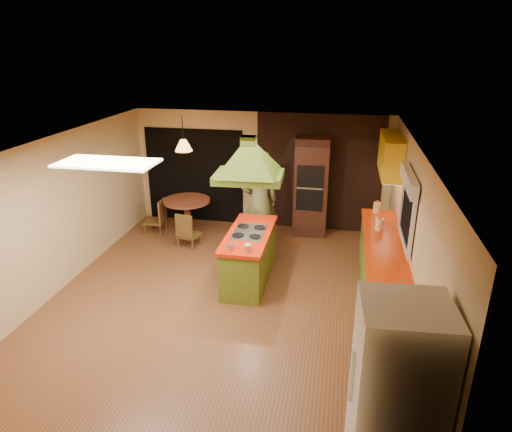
% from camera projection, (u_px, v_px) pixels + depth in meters
% --- Properties ---
extents(ground, '(6.50, 6.50, 0.00)m').
position_uv_depth(ground, '(225.00, 298.00, 7.35)').
color(ground, brown).
rests_on(ground, ground).
extents(room_walls, '(5.50, 6.50, 6.50)m').
position_uv_depth(room_walls, '(223.00, 226.00, 6.90)').
color(room_walls, beige).
rests_on(room_walls, ground).
extents(ceiling_plane, '(6.50, 6.50, 0.00)m').
position_uv_depth(ceiling_plane, '(220.00, 145.00, 6.45)').
color(ceiling_plane, silver).
rests_on(ceiling_plane, room_walls).
extents(brick_panel, '(2.64, 0.03, 2.50)m').
position_uv_depth(brick_panel, '(319.00, 173.00, 9.64)').
color(brick_panel, '#381E14').
rests_on(brick_panel, ground).
extents(nook_opening, '(2.20, 0.03, 2.10)m').
position_uv_depth(nook_opening, '(195.00, 176.00, 10.19)').
color(nook_opening, black).
rests_on(nook_opening, ground).
extents(right_counter, '(0.62, 3.05, 0.92)m').
position_uv_depth(right_counter, '(381.00, 269.00, 7.30)').
color(right_counter, olive).
rests_on(right_counter, ground).
extents(upper_cabinets, '(0.34, 1.40, 0.70)m').
position_uv_depth(upper_cabinets, '(391.00, 155.00, 8.21)').
color(upper_cabinets, yellow).
rests_on(upper_cabinets, room_walls).
extents(window_right, '(0.12, 1.35, 1.06)m').
position_uv_depth(window_right, '(409.00, 196.00, 6.60)').
color(window_right, black).
rests_on(window_right, room_walls).
extents(fluor_panel, '(1.20, 0.60, 0.03)m').
position_uv_depth(fluor_panel, '(107.00, 163.00, 5.55)').
color(fluor_panel, white).
rests_on(fluor_panel, ceiling_plane).
extents(kitchen_island, '(0.71, 1.76, 0.90)m').
position_uv_depth(kitchen_island, '(249.00, 256.00, 7.76)').
color(kitchen_island, '#616F1B').
rests_on(kitchen_island, ground).
extents(range_hood, '(1.11, 0.82, 0.80)m').
position_uv_depth(range_hood, '(249.00, 152.00, 7.11)').
color(range_hood, '#506519').
rests_on(range_hood, ceiling_plane).
extents(man, '(0.87, 0.74, 2.01)m').
position_uv_depth(man, '(259.00, 202.00, 8.69)').
color(man, brown).
rests_on(man, ground).
extents(refrigerator, '(0.81, 0.77, 1.86)m').
position_uv_depth(refrigerator, '(397.00, 396.00, 4.05)').
color(refrigerator, white).
rests_on(refrigerator, ground).
extents(wall_oven, '(0.72, 0.64, 2.08)m').
position_uv_depth(wall_oven, '(311.00, 187.00, 9.48)').
color(wall_oven, '#492417').
rests_on(wall_oven, ground).
extents(dining_table, '(0.99, 0.99, 0.74)m').
position_uv_depth(dining_table, '(187.00, 209.00, 9.69)').
color(dining_table, brown).
rests_on(dining_table, ground).
extents(chair_left, '(0.41, 0.41, 0.73)m').
position_uv_depth(chair_left, '(155.00, 216.00, 9.78)').
color(chair_left, brown).
rests_on(chair_left, ground).
extents(chair_near, '(0.47, 0.47, 0.71)m').
position_uv_depth(chair_near, '(189.00, 229.00, 9.11)').
color(chair_near, brown).
rests_on(chair_near, ground).
extents(pendant_lamp, '(0.43, 0.43, 0.23)m').
position_uv_depth(pendant_lamp, '(183.00, 145.00, 9.20)').
color(pendant_lamp, '#FF9E3F').
rests_on(pendant_lamp, ceiling_plane).
extents(canister_large, '(0.15, 0.15, 0.20)m').
position_uv_depth(canister_large, '(377.00, 208.00, 8.34)').
color(canister_large, '#F1E8C2').
rests_on(canister_large, right_counter).
extents(canister_medium, '(0.18, 0.18, 0.20)m').
position_uv_depth(canister_medium, '(380.00, 224.00, 7.58)').
color(canister_medium, '#FFEDCD').
rests_on(canister_medium, right_counter).
extents(canister_small, '(0.11, 0.11, 0.15)m').
position_uv_depth(canister_small, '(379.00, 222.00, 7.76)').
color(canister_small, beige).
rests_on(canister_small, right_counter).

